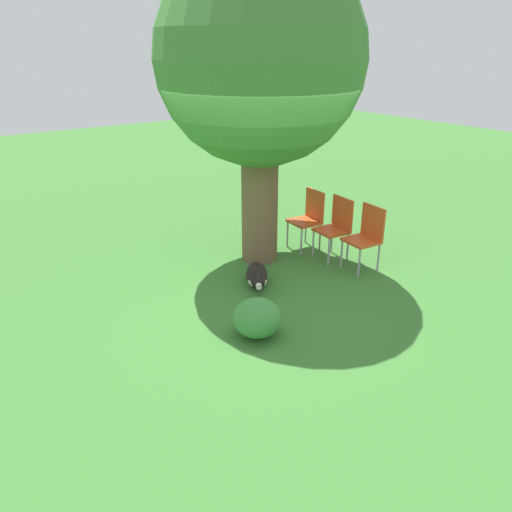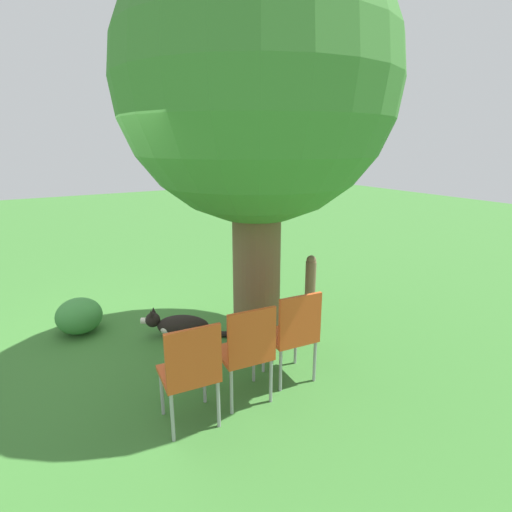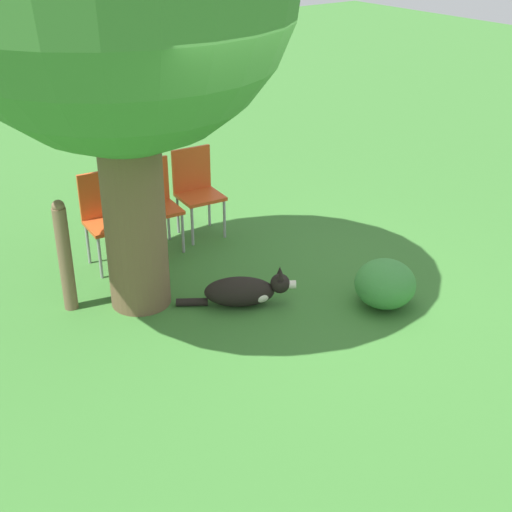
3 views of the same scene
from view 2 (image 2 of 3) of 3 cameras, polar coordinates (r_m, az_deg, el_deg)
The scene contains 8 objects.
ground_plane at distance 4.96m, azimuth -13.41°, elevation -11.76°, with size 30.00×30.00×0.00m, color #38702D.
oak_tree at distance 4.30m, azimuth 0.09°, elevation 23.00°, with size 2.81×2.81×4.25m.
dog at distance 4.97m, azimuth -10.95°, elevation -9.74°, with size 0.67×0.94×0.36m.
fence_post at distance 4.70m, azimuth 7.69°, elevation -5.96°, with size 0.12×0.12×1.04m.
red_chair_0 at distance 3.33m, azimuth -9.30°, elevation -15.63°, with size 0.46×0.48×0.94m.
red_chair_1 at distance 3.58m, azimuth -1.30°, elevation -13.03°, with size 0.46×0.48×0.94m.
red_chair_2 at distance 3.88m, azimuth 5.42°, elevation -10.62°, with size 0.46×0.48×0.94m.
low_shrub at distance 5.41m, azimuth -23.95°, elevation -7.81°, with size 0.54×0.54×0.44m.
Camera 2 is at (4.23, -1.24, 2.27)m, focal length 28.00 mm.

